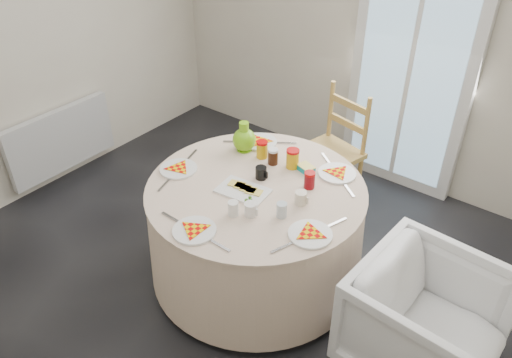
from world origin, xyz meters
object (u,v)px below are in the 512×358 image
Objects in this scene: armchair at (428,317)px; table at (256,231)px; wooden_chair at (329,154)px; green_pitcher at (244,133)px; radiator at (61,140)px.

table is at bearing 92.96° from armchair.
table is 1.45× the size of wooden_chair.
armchair is 3.64× the size of green_pitcher.
radiator is 3.27m from armchair.
wooden_chair is at bearing 92.55° from table.
green_pitcher is at bearing 81.82° from armchair.
table is at bearing 2.17° from radiator.
table is 0.67m from green_pitcher.
wooden_chair is 1.28× the size of armchair.
radiator is 2.31m from wooden_chair.
radiator is 2.08m from table.
armchair is (1.24, -1.03, -0.08)m from wooden_chair.
radiator is at bearing 168.91° from green_pitcher.
table is at bearing -73.08° from wooden_chair.
green_pitcher reaches higher than table.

